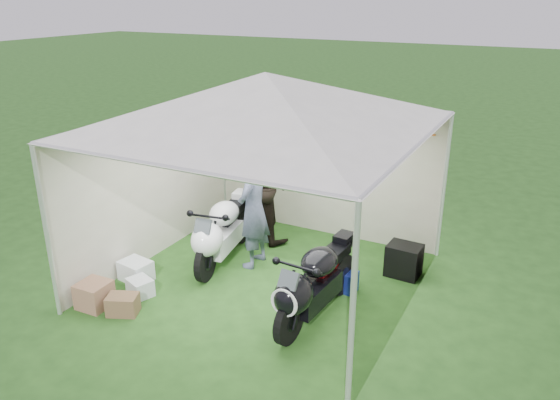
# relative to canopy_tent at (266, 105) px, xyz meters

# --- Properties ---
(ground) EXTENTS (80.00, 80.00, 0.00)m
(ground) POSITION_rel_canopy_tent_xyz_m (0.00, -0.03, -2.58)
(ground) COLOR #1F4516
(ground) RESTS_ON ground
(canopy_tent) EXTENTS (5.66, 5.66, 3.00)m
(canopy_tent) POSITION_rel_canopy_tent_xyz_m (0.00, 0.00, 0.00)
(canopy_tent) COLOR silver
(canopy_tent) RESTS_ON ground
(motorcycle_white) EXTENTS (0.65, 1.96, 0.97)m
(motorcycle_white) POSITION_rel_canopy_tent_xyz_m (-0.91, 0.17, -2.03)
(motorcycle_white) COLOR black
(motorcycle_white) RESTS_ON ground
(motorcycle_black) EXTENTS (0.53, 1.96, 0.96)m
(motorcycle_black) POSITION_rel_canopy_tent_xyz_m (0.99, -0.63, -2.04)
(motorcycle_black) COLOR black
(motorcycle_black) RESTS_ON ground
(paddock_stand) EXTENTS (0.41, 0.28, 0.30)m
(paddock_stand) POSITION_rel_canopy_tent_xyz_m (1.06, 0.26, -2.43)
(paddock_stand) COLOR #2133C3
(paddock_stand) RESTS_ON ground
(person_dark_jacket) EXTENTS (1.07, 0.93, 1.91)m
(person_dark_jacket) POSITION_rel_canopy_tent_xyz_m (-0.75, 1.27, -1.62)
(person_dark_jacket) COLOR black
(person_dark_jacket) RESTS_ON ground
(person_blue_jacket) EXTENTS (0.45, 0.68, 1.83)m
(person_blue_jacket) POSITION_rel_canopy_tent_xyz_m (-0.43, 0.36, -1.66)
(person_blue_jacket) COLOR slate
(person_blue_jacket) RESTS_ON ground
(equipment_box) EXTENTS (0.50, 0.41, 0.48)m
(equipment_box) POSITION_rel_canopy_tent_xyz_m (1.70, 1.07, -2.33)
(equipment_box) COLOR black
(equipment_box) RESTS_ON ground
(crate_0) EXTENTS (0.49, 0.41, 0.29)m
(crate_0) POSITION_rel_canopy_tent_xyz_m (-1.72, -0.86, -2.43)
(crate_0) COLOR silver
(crate_0) RESTS_ON ground
(crate_1) EXTENTS (0.41, 0.41, 0.35)m
(crate_1) POSITION_rel_canopy_tent_xyz_m (-1.72, -1.68, -2.40)
(crate_1) COLOR #8A6046
(crate_1) RESTS_ON ground
(crate_2) EXTENTS (0.41, 0.38, 0.24)m
(crate_2) POSITION_rel_canopy_tent_xyz_m (-1.37, -1.18, -2.45)
(crate_2) COLOR silver
(crate_2) RESTS_ON ground
(crate_3) EXTENTS (0.47, 0.41, 0.26)m
(crate_3) POSITION_rel_canopy_tent_xyz_m (-1.27, -1.64, -2.45)
(crate_3) COLOR brown
(crate_3) RESTS_ON ground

